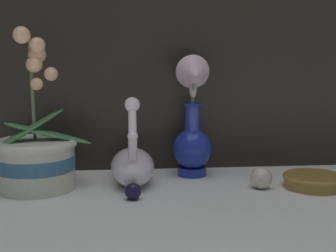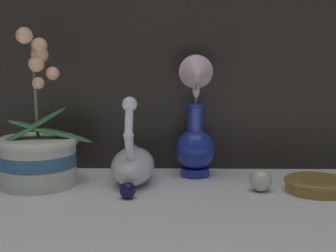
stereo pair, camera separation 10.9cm
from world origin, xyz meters
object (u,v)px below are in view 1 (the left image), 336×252
(orchid_potted_plant, at_px, (35,156))
(swan_figurine, at_px, (133,164))
(glass_sphere, at_px, (261,178))
(blue_vase, at_px, (193,129))
(amber_dish, at_px, (314,180))

(orchid_potted_plant, relative_size, swan_figurine, 1.69)
(glass_sphere, bearing_deg, swan_figurine, 167.40)
(blue_vase, height_order, glass_sphere, blue_vase)
(orchid_potted_plant, distance_m, swan_figurine, 0.22)
(glass_sphere, relative_size, amber_dish, 0.35)
(glass_sphere, height_order, amber_dish, glass_sphere)
(swan_figurine, height_order, amber_dish, swan_figurine)
(orchid_potted_plant, height_order, swan_figurine, orchid_potted_plant)
(swan_figurine, bearing_deg, amber_dish, -8.98)
(blue_vase, height_order, amber_dish, blue_vase)
(swan_figurine, distance_m, blue_vase, 0.18)
(amber_dish, bearing_deg, blue_vase, 154.38)
(orchid_potted_plant, xyz_separation_m, swan_figurine, (0.22, 0.02, -0.03))
(blue_vase, bearing_deg, amber_dish, -25.62)
(orchid_potted_plant, relative_size, glass_sphere, 7.27)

